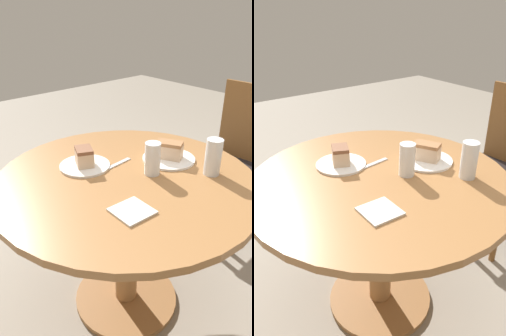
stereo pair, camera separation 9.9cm
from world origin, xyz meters
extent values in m
plane|color=gray|center=(0.00, 0.00, 0.00)|extent=(8.00, 8.00, 0.00)
cylinder|color=#9E6B3D|center=(0.00, 0.00, 0.01)|extent=(0.51, 0.51, 0.03)
cylinder|color=#9E6B3D|center=(0.00, 0.00, 0.35)|extent=(0.11, 0.11, 0.66)
cylinder|color=#9E6B3D|center=(0.00, 0.00, 0.70)|extent=(1.09, 1.09, 0.03)
cylinder|color=brown|center=(-0.21, 0.68, 0.21)|extent=(0.04, 0.04, 0.41)
cylinder|color=brown|center=(0.17, 0.69, 0.21)|extent=(0.04, 0.04, 0.41)
cylinder|color=brown|center=(-0.23, 1.06, 0.21)|extent=(0.04, 0.04, 0.41)
cube|color=black|center=(-0.03, 0.88, 0.42)|extent=(0.45, 0.44, 0.03)
cube|color=brown|center=(-0.03, 1.08, 0.68)|extent=(0.41, 0.03, 0.49)
cylinder|color=white|center=(-0.19, -0.07, 0.72)|extent=(0.22, 0.22, 0.01)
cylinder|color=white|center=(0.01, 0.26, 0.72)|extent=(0.24, 0.24, 0.01)
cube|color=beige|center=(-0.19, -0.07, 0.75)|extent=(0.11, 0.10, 0.06)
cube|color=brown|center=(-0.19, -0.07, 0.79)|extent=(0.11, 0.10, 0.02)
cube|color=beige|center=(0.01, 0.26, 0.75)|extent=(0.14, 0.11, 0.06)
cube|color=#9E6B42|center=(0.01, 0.26, 0.79)|extent=(0.13, 0.11, 0.02)
cylinder|color=beige|center=(0.05, 0.10, 0.75)|extent=(0.06, 0.06, 0.08)
cylinder|color=white|center=(0.05, 0.10, 0.78)|extent=(0.07, 0.07, 0.14)
cylinder|color=silver|center=(0.22, 0.29, 0.77)|extent=(0.06, 0.06, 0.12)
cylinder|color=white|center=(0.22, 0.29, 0.79)|extent=(0.07, 0.07, 0.16)
cube|color=silver|center=(0.21, -0.15, 0.72)|extent=(0.13, 0.13, 0.01)
cube|color=silver|center=(-0.11, 0.04, 0.71)|extent=(0.04, 0.18, 0.00)
camera|label=1|loc=(0.89, -0.80, 1.37)|focal=35.00mm
camera|label=2|loc=(0.95, -0.72, 1.37)|focal=35.00mm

